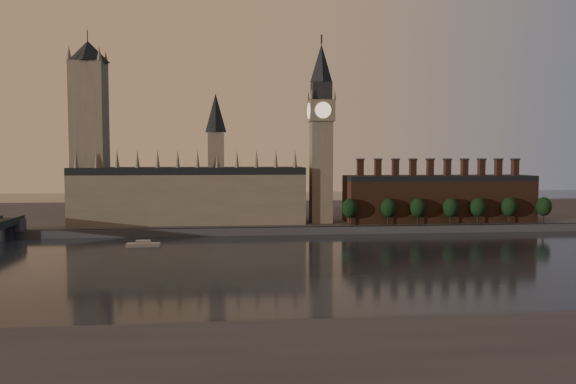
# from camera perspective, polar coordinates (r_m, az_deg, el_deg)

# --- Properties ---
(ground) EXTENTS (900.00, 900.00, 0.00)m
(ground) POSITION_cam_1_polar(r_m,az_deg,el_deg) (217.14, 5.35, -7.60)
(ground) COLOR black
(ground) RESTS_ON ground
(north_bank) EXTENTS (900.00, 182.00, 4.00)m
(north_bank) POSITION_cam_1_polar(r_m,az_deg,el_deg) (391.26, 0.32, -2.25)
(north_bank) COLOR #434347
(north_bank) RESTS_ON ground
(palace_of_westminster) EXTENTS (130.00, 30.30, 74.00)m
(palace_of_westminster) POSITION_cam_1_polar(r_m,az_deg,el_deg) (325.34, -9.83, -0.04)
(palace_of_westminster) COLOR #786C55
(palace_of_westminster) RESTS_ON north_bank
(victoria_tower) EXTENTS (24.00, 24.00, 108.00)m
(victoria_tower) POSITION_cam_1_polar(r_m,az_deg,el_deg) (333.80, -19.52, 6.33)
(victoria_tower) COLOR #786C55
(victoria_tower) RESTS_ON north_bank
(big_ben) EXTENTS (15.00, 15.00, 107.00)m
(big_ben) POSITION_cam_1_polar(r_m,az_deg,el_deg) (323.34, 3.39, 6.23)
(big_ben) COLOR #786C55
(big_ben) RESTS_ON north_bank
(chimney_block) EXTENTS (110.00, 25.00, 37.00)m
(chimney_block) POSITION_cam_1_polar(r_m,az_deg,el_deg) (342.08, 15.02, -0.57)
(chimney_block) COLOR #492A1C
(chimney_block) RESTS_ON north_bank
(embankment_tree_0) EXTENTS (8.60, 8.60, 14.88)m
(embankment_tree_0) POSITION_cam_1_polar(r_m,az_deg,el_deg) (312.44, 6.28, -1.66)
(embankment_tree_0) COLOR black
(embankment_tree_0) RESTS_ON north_bank
(embankment_tree_1) EXTENTS (8.60, 8.60, 14.88)m
(embankment_tree_1) POSITION_cam_1_polar(r_m,az_deg,el_deg) (317.83, 10.15, -1.60)
(embankment_tree_1) COLOR black
(embankment_tree_1) RESTS_ON north_bank
(embankment_tree_2) EXTENTS (8.60, 8.60, 14.88)m
(embankment_tree_2) POSITION_cam_1_polar(r_m,az_deg,el_deg) (322.33, 13.05, -1.57)
(embankment_tree_2) COLOR black
(embankment_tree_2) RESTS_ON north_bank
(embankment_tree_3) EXTENTS (8.60, 8.60, 14.88)m
(embankment_tree_3) POSITION_cam_1_polar(r_m,az_deg,el_deg) (328.12, 16.19, -1.53)
(embankment_tree_3) COLOR black
(embankment_tree_3) RESTS_ON north_bank
(embankment_tree_4) EXTENTS (8.60, 8.60, 14.88)m
(embankment_tree_4) POSITION_cam_1_polar(r_m,az_deg,el_deg) (334.61, 18.72, -1.48)
(embankment_tree_4) COLOR black
(embankment_tree_4) RESTS_ON north_bank
(embankment_tree_5) EXTENTS (8.60, 8.60, 14.88)m
(embankment_tree_5) POSITION_cam_1_polar(r_m,az_deg,el_deg) (342.92, 21.52, -1.42)
(embankment_tree_5) COLOR black
(embankment_tree_5) RESTS_ON north_bank
(embankment_tree_6) EXTENTS (8.60, 8.60, 14.88)m
(embankment_tree_6) POSITION_cam_1_polar(r_m,az_deg,el_deg) (353.06, 24.54, -1.36)
(embankment_tree_6) COLOR black
(embankment_tree_6) RESTS_ON north_bank
(river_boat) EXTENTS (15.43, 4.52, 3.08)m
(river_boat) POSITION_cam_1_polar(r_m,az_deg,el_deg) (271.95, -14.49, -5.16)
(river_boat) COLOR beige
(river_boat) RESTS_ON ground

